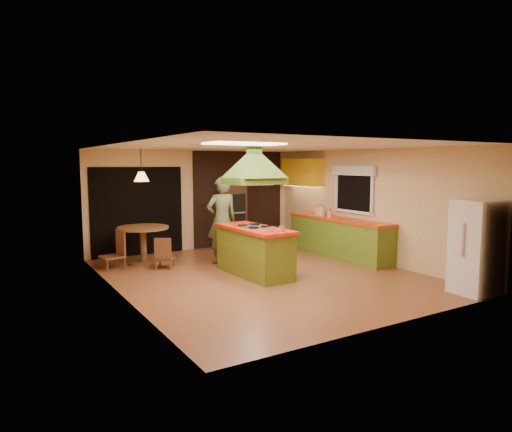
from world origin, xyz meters
TOP-DOWN VIEW (x-y plane):
  - ground at (0.00, 0.00)m, footprint 6.50×6.50m
  - room_walls at (0.00, 0.00)m, footprint 5.50×6.50m
  - ceiling_plane at (0.00, 0.00)m, footprint 6.50×6.50m
  - brick_panel at (1.25, 3.23)m, footprint 2.64×0.03m
  - nook_opening at (-1.50, 3.23)m, footprint 2.20×0.03m
  - right_counter at (2.45, 0.60)m, footprint 0.62×3.05m
  - upper_cabinets at (2.57, 2.20)m, footprint 0.34×1.40m
  - window_right at (2.70, 0.40)m, footprint 0.12×1.35m
  - fluor_panel at (-1.10, -1.20)m, footprint 1.20×0.60m
  - kitchen_island at (-0.14, 0.12)m, footprint 0.81×1.91m
  - range_hood at (-0.14, 0.12)m, footprint 1.10×0.81m
  - man at (-0.19, 1.42)m, footprint 0.73×0.51m
  - refrigerator at (2.37, -2.90)m, footprint 0.67×0.64m
  - wall_oven at (0.89, 2.95)m, footprint 0.60×0.62m
  - dining_table at (-1.70, 2.22)m, footprint 1.10×1.10m
  - chair_left at (-2.40, 2.12)m, footprint 0.50×0.50m
  - chair_near at (-1.45, 1.57)m, footprint 0.51×0.51m
  - pendant_lamp at (-1.70, 2.22)m, footprint 0.32×0.32m
  - canister_large at (2.40, 1.17)m, footprint 0.18×0.18m
  - canister_medium at (2.40, 1.31)m, footprint 0.18×0.18m
  - canister_small at (2.40, 0.86)m, footprint 0.13×0.13m

SIDE VIEW (x-z plane):
  - ground at x=0.00m, z-range 0.00..0.00m
  - chair_near at x=-1.45m, z-range 0.00..0.67m
  - chair_left at x=-2.40m, z-range 0.00..0.79m
  - right_counter at x=2.45m, z-range 0.00..0.92m
  - kitchen_island at x=-0.14m, z-range 0.00..0.96m
  - dining_table at x=-1.70m, z-range 0.17..0.99m
  - refrigerator at x=2.37m, z-range 0.00..1.58m
  - wall_oven at x=0.89m, z-range 0.00..1.77m
  - man at x=-0.19m, z-range 0.00..1.90m
  - canister_small at x=2.40m, z-range 0.92..1.08m
  - canister_medium at x=2.40m, z-range 0.92..1.12m
  - canister_large at x=2.40m, z-range 0.92..1.16m
  - nook_opening at x=-1.50m, z-range 0.00..2.10m
  - room_walls at x=0.00m, z-range -2.00..4.50m
  - brick_panel at x=1.25m, z-range 0.00..2.50m
  - window_right at x=2.70m, z-range 1.24..2.30m
  - pendant_lamp at x=-1.70m, z-range 1.80..2.00m
  - upper_cabinets at x=2.57m, z-range 1.60..2.30m
  - range_hood at x=-0.14m, z-range 1.85..2.65m
  - fluor_panel at x=-1.10m, z-range 2.47..2.50m
  - ceiling_plane at x=0.00m, z-range 2.50..2.50m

